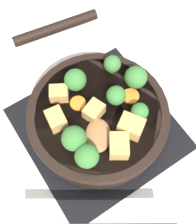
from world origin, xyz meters
TOP-DOWN VIEW (x-y plane):
  - ground_plane at (0.00, 0.00)m, footprint 2.40×2.40m
  - front_burner_grate at (0.00, 0.00)m, footprint 0.31×0.31m
  - skillet_pan at (0.00, 0.00)m, footprint 0.28×0.40m
  - wooden_spoon at (-0.08, -0.12)m, footprint 0.24×0.26m
  - tofu_cube_center_large at (0.03, -0.07)m, footprint 0.05×0.06m
  - tofu_cube_near_handle at (-0.05, 0.07)m, footprint 0.05×0.04m
  - tofu_cube_east_chunk at (-0.01, 0.00)m, footprint 0.05×0.04m
  - tofu_cube_west_chunk at (-0.01, -0.08)m, footprint 0.05×0.06m
  - tofu_cube_back_piece at (-0.08, 0.02)m, footprint 0.04×0.04m
  - broccoli_floret_near_spoon at (-0.01, 0.07)m, footprint 0.04×0.04m
  - broccoli_floret_center_top at (0.04, -0.00)m, footprint 0.04×0.04m
  - broccoli_floret_east_rim at (-0.07, -0.03)m, footprint 0.05×0.05m
  - broccoli_floret_west_rim at (0.06, -0.05)m, footprint 0.03×0.03m
  - broccoli_floret_north_edge at (0.10, 0.01)m, footprint 0.04×0.04m
  - broccoli_floret_south_cluster at (0.08, 0.06)m, footprint 0.04×0.04m
  - broccoli_floret_mid_floret at (-0.07, -0.07)m, footprint 0.04×0.04m
  - carrot_slice_orange_thin at (-0.02, 0.04)m, footprint 0.03×0.03m
  - carrot_slice_near_center at (0.07, -0.01)m, footprint 0.03×0.03m

SIDE VIEW (x-z plane):
  - ground_plane at x=0.00m, z-range 0.00..0.00m
  - front_burner_grate at x=0.00m, z-range 0.00..0.03m
  - skillet_pan at x=0.00m, z-range 0.03..0.09m
  - carrot_slice_orange_thin at x=-0.02m, z-range 0.09..0.09m
  - carrot_slice_near_center at x=0.07m, z-range 0.09..0.09m
  - wooden_spoon at x=-0.08m, z-range 0.09..0.10m
  - tofu_cube_near_handle at x=-0.05m, z-range 0.09..0.12m
  - tofu_cube_east_chunk at x=-0.01m, z-range 0.09..0.12m
  - tofu_cube_back_piece at x=-0.08m, z-range 0.09..0.12m
  - tofu_cube_west_chunk at x=-0.01m, z-range 0.09..0.12m
  - tofu_cube_center_large at x=0.03m, z-range 0.09..0.12m
  - broccoli_floret_west_rim at x=0.06m, z-range 0.09..0.13m
  - broccoli_floret_south_cluster at x=0.08m, z-range 0.09..0.13m
  - broccoli_floret_center_top at x=0.04m, z-range 0.09..0.14m
  - broccoli_floret_near_spoon at x=-0.01m, z-range 0.09..0.14m
  - broccoli_floret_mid_floret at x=-0.07m, z-range 0.09..0.14m
  - broccoli_floret_north_edge at x=0.10m, z-range 0.09..0.14m
  - broccoli_floret_east_rim at x=-0.07m, z-range 0.09..0.14m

